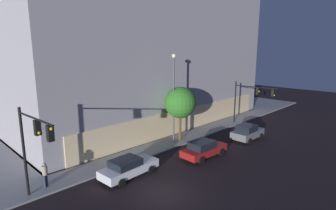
{
  "coord_description": "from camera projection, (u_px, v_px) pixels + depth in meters",
  "views": [
    {
      "loc": [
        -11.83,
        -12.19,
        9.71
      ],
      "look_at": [
        4.94,
        4.4,
        4.89
      ],
      "focal_mm": 28.73,
      "sensor_mm": 36.0,
      "label": 1
    }
  ],
  "objects": [
    {
      "name": "ground_plane",
      "position": [
        163.0,
        193.0,
        18.58
      ],
      "size": [
        120.0,
        120.0,
        0.0
      ],
      "primitive_type": "plane",
      "color": "black"
    },
    {
      "name": "car_red",
      "position": [
        203.0,
        149.0,
        24.67
      ],
      "size": [
        4.7,
        2.24,
        1.6
      ],
      "color": "maroon",
      "rests_on": "ground"
    },
    {
      "name": "traffic_light_near_corner",
      "position": [
        33.0,
        139.0,
        16.1
      ],
      "size": [
        0.47,
        4.66,
        6.04
      ],
      "color": "black",
      "rests_on": "sidewalk_corner"
    },
    {
      "name": "traffic_light_far_corner",
      "position": [
        251.0,
        95.0,
        34.26
      ],
      "size": [
        0.61,
        5.51,
        5.56
      ],
      "color": "black",
      "rests_on": "sidewalk_corner"
    },
    {
      "name": "sidewalk_tree",
      "position": [
        180.0,
        103.0,
        28.34
      ],
      "size": [
        3.34,
        3.34,
        5.81
      ],
      "color": "brown",
      "rests_on": "sidewalk_corner"
    },
    {
      "name": "car_white",
      "position": [
        128.0,
        167.0,
        20.9
      ],
      "size": [
        4.87,
        2.23,
        1.52
      ],
      "color": "silver",
      "rests_on": "ground"
    },
    {
      "name": "pedestrian_waiting",
      "position": [
        45.0,
        173.0,
        18.92
      ],
      "size": [
        0.36,
        0.36,
        1.84
      ],
      "color": "#2D3851",
      "rests_on": "sidewalk_corner"
    },
    {
      "name": "modern_building",
      "position": [
        133.0,
        47.0,
        37.72
      ],
      "size": [
        34.21,
        20.72,
        20.46
      ],
      "color": "#4C4C51",
      "rests_on": "ground"
    },
    {
      "name": "car_grey",
      "position": [
        247.0,
        132.0,
        29.55
      ],
      "size": [
        4.11,
        2.2,
        1.71
      ],
      "color": "slate",
      "rests_on": "ground"
    },
    {
      "name": "sidewalk_corner",
      "position": [
        9.0,
        112.0,
        42.93
      ],
      "size": [
        80.0,
        60.0,
        0.15
      ],
      "primitive_type": "cube",
      "color": "gray",
      "rests_on": "ground"
    },
    {
      "name": "street_lamp_sidewalk",
      "position": [
        174.0,
        89.0,
        27.39
      ],
      "size": [
        0.44,
        0.44,
        9.22
      ],
      "color": "#4D4D4D",
      "rests_on": "sidewalk_corner"
    }
  ]
}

